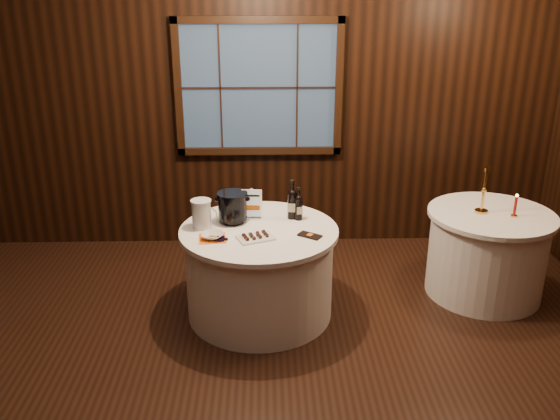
{
  "coord_description": "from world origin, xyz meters",
  "views": [
    {
      "loc": [
        0.06,
        -3.37,
        2.64
      ],
      "look_at": [
        0.17,
        0.9,
        0.97
      ],
      "focal_mm": 38.0,
      "sensor_mm": 36.0,
      "label": 1
    }
  ],
  "objects_px": {
    "port_bottle_left": "(292,202)",
    "red_candle": "(515,208)",
    "chocolate_plate": "(256,237)",
    "glass_pitcher": "(202,214)",
    "chocolate_box": "(310,236)",
    "side_table": "(486,253)",
    "port_bottle_right": "(299,206)",
    "ice_bucket": "(233,207)",
    "brass_candlestick": "(483,196)",
    "grape_bunch": "(221,239)",
    "main_table": "(259,271)",
    "cracker_bowl": "(212,236)",
    "sign_stand": "(252,208)"
  },
  "relations": [
    {
      "from": "port_bottle_left",
      "to": "glass_pitcher",
      "type": "relative_size",
      "value": 1.42
    },
    {
      "from": "port_bottle_right",
      "to": "chocolate_plate",
      "type": "xyz_separation_m",
      "value": [
        -0.35,
        -0.39,
        -0.11
      ]
    },
    {
      "from": "chocolate_plate",
      "to": "ice_bucket",
      "type": "bearing_deg",
      "value": 119.21
    },
    {
      "from": "side_table",
      "to": "ice_bucket",
      "type": "xyz_separation_m",
      "value": [
        -2.21,
        -0.15,
        0.52
      ]
    },
    {
      "from": "side_table",
      "to": "port_bottle_left",
      "type": "xyz_separation_m",
      "value": [
        -1.72,
        -0.08,
        0.53
      ]
    },
    {
      "from": "port_bottle_left",
      "to": "glass_pitcher",
      "type": "xyz_separation_m",
      "value": [
        -0.73,
        -0.18,
        -0.03
      ]
    },
    {
      "from": "sign_stand",
      "to": "chocolate_box",
      "type": "height_order",
      "value": "sign_stand"
    },
    {
      "from": "ice_bucket",
      "to": "side_table",
      "type": "bearing_deg",
      "value": 3.97
    },
    {
      "from": "ice_bucket",
      "to": "brass_candlestick",
      "type": "bearing_deg",
      "value": 4.48
    },
    {
      "from": "grape_bunch",
      "to": "cracker_bowl",
      "type": "height_order",
      "value": "cracker_bowl"
    },
    {
      "from": "port_bottle_right",
      "to": "cracker_bowl",
      "type": "relative_size",
      "value": 1.71
    },
    {
      "from": "chocolate_plate",
      "to": "chocolate_box",
      "type": "distance_m",
      "value": 0.42
    },
    {
      "from": "port_bottle_right",
      "to": "chocolate_box",
      "type": "bearing_deg",
      "value": -93.11
    },
    {
      "from": "main_table",
      "to": "glass_pitcher",
      "type": "height_order",
      "value": "glass_pitcher"
    },
    {
      "from": "side_table",
      "to": "ice_bucket",
      "type": "height_order",
      "value": "ice_bucket"
    },
    {
      "from": "sign_stand",
      "to": "ice_bucket",
      "type": "distance_m",
      "value": 0.18
    },
    {
      "from": "side_table",
      "to": "cracker_bowl",
      "type": "height_order",
      "value": "cracker_bowl"
    },
    {
      "from": "port_bottle_right",
      "to": "chocolate_box",
      "type": "xyz_separation_m",
      "value": [
        0.07,
        -0.35,
        -0.11
      ]
    },
    {
      "from": "sign_stand",
      "to": "port_bottle_right",
      "type": "xyz_separation_m",
      "value": [
        0.39,
        -0.02,
        0.03
      ]
    },
    {
      "from": "chocolate_plate",
      "to": "glass_pitcher",
      "type": "height_order",
      "value": "glass_pitcher"
    },
    {
      "from": "side_table",
      "to": "chocolate_plate",
      "type": "relative_size",
      "value": 3.35
    },
    {
      "from": "ice_bucket",
      "to": "red_candle",
      "type": "relative_size",
      "value": 1.26
    },
    {
      "from": "ice_bucket",
      "to": "brass_candlestick",
      "type": "relative_size",
      "value": 0.64
    },
    {
      "from": "port_bottle_left",
      "to": "red_candle",
      "type": "height_order",
      "value": "port_bottle_left"
    },
    {
      "from": "red_candle",
      "to": "main_table",
      "type": "bearing_deg",
      "value": -174.51
    },
    {
      "from": "port_bottle_right",
      "to": "ice_bucket",
      "type": "distance_m",
      "value": 0.55
    },
    {
      "from": "ice_bucket",
      "to": "chocolate_plate",
      "type": "height_order",
      "value": "ice_bucket"
    },
    {
      "from": "main_table",
      "to": "side_table",
      "type": "bearing_deg",
      "value": 8.53
    },
    {
      "from": "port_bottle_left",
      "to": "red_candle",
      "type": "xyz_separation_m",
      "value": [
        1.87,
        -0.01,
        -0.06
      ]
    },
    {
      "from": "port_bottle_left",
      "to": "ice_bucket",
      "type": "relative_size",
      "value": 1.31
    },
    {
      "from": "ice_bucket",
      "to": "grape_bunch",
      "type": "relative_size",
      "value": 1.57
    },
    {
      "from": "sign_stand",
      "to": "glass_pitcher",
      "type": "height_order",
      "value": "sign_stand"
    },
    {
      "from": "port_bottle_right",
      "to": "red_candle",
      "type": "xyz_separation_m",
      "value": [
        1.82,
        0.01,
        -0.04
      ]
    },
    {
      "from": "main_table",
      "to": "brass_candlestick",
      "type": "distance_m",
      "value": 2.0
    },
    {
      "from": "side_table",
      "to": "port_bottle_right",
      "type": "xyz_separation_m",
      "value": [
        -1.67,
        -0.11,
        0.5
      ]
    },
    {
      "from": "side_table",
      "to": "chocolate_box",
      "type": "bearing_deg",
      "value": -163.96
    },
    {
      "from": "port_bottle_left",
      "to": "brass_candlestick",
      "type": "xyz_separation_m",
      "value": [
        1.63,
        0.09,
        -0.0
      ]
    },
    {
      "from": "chocolate_box",
      "to": "cracker_bowl",
      "type": "relative_size",
      "value": 1.1
    },
    {
      "from": "port_bottle_left",
      "to": "chocolate_box",
      "type": "xyz_separation_m",
      "value": [
        0.12,
        -0.38,
        -0.14
      ]
    },
    {
      "from": "chocolate_plate",
      "to": "port_bottle_right",
      "type": "bearing_deg",
      "value": 47.82
    },
    {
      "from": "main_table",
      "to": "sign_stand",
      "type": "height_order",
      "value": "sign_stand"
    },
    {
      "from": "brass_candlestick",
      "to": "glass_pitcher",
      "type": "bearing_deg",
      "value": -173.35
    },
    {
      "from": "chocolate_plate",
      "to": "glass_pitcher",
      "type": "bearing_deg",
      "value": 151.74
    },
    {
      "from": "port_bottle_left",
      "to": "main_table",
      "type": "bearing_deg",
      "value": -130.7
    },
    {
      "from": "main_table",
      "to": "chocolate_box",
      "type": "height_order",
      "value": "chocolate_box"
    },
    {
      "from": "brass_candlestick",
      "to": "grape_bunch",
      "type": "bearing_deg",
      "value": -165.96
    },
    {
      "from": "main_table",
      "to": "grape_bunch",
      "type": "bearing_deg",
      "value": -140.6
    },
    {
      "from": "chocolate_box",
      "to": "sign_stand",
      "type": "bearing_deg",
      "value": 174.35
    },
    {
      "from": "side_table",
      "to": "port_bottle_right",
      "type": "bearing_deg",
      "value": -176.36
    },
    {
      "from": "glass_pitcher",
      "to": "sign_stand",
      "type": "bearing_deg",
      "value": 36.56
    }
  ]
}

